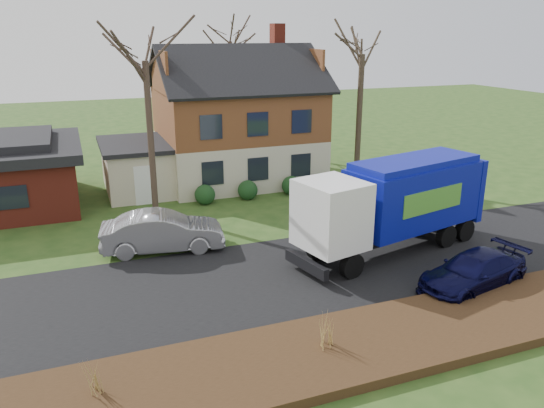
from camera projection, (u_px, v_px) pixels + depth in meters
name	position (u px, v px, depth m)	size (l,w,h in m)	color
ground	(298.00, 274.00, 20.14)	(120.00, 120.00, 0.00)	#254517
road	(298.00, 273.00, 20.14)	(80.00, 7.00, 0.02)	black
mulch_verge	(371.00, 343.00, 15.39)	(80.00, 3.50, 0.30)	black
main_house	(229.00, 115.00, 31.77)	(12.95, 8.95, 9.26)	beige
garbage_truck	(397.00, 200.00, 21.66)	(9.22, 4.35, 3.82)	black
silver_sedan	(163.00, 232.00, 22.06)	(1.75, 5.02, 1.66)	#9B9CA2
navy_wagon	(473.00, 272.00, 18.78)	(1.83, 4.50, 1.31)	black
tree_front_west	(143.00, 36.00, 24.17)	(3.50, 3.50, 10.41)	#3F2F26
tree_front_east	(363.00, 32.00, 30.49)	(3.88, 3.88, 10.77)	#3D3125
tree_back	(230.00, 26.00, 39.08)	(3.47, 3.47, 10.99)	#3C2C24
grass_clump_west	(92.00, 376.00, 12.89)	(0.36, 0.30, 0.96)	olive
grass_clump_mid	(324.00, 330.00, 14.81)	(0.37, 0.31, 1.04)	tan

